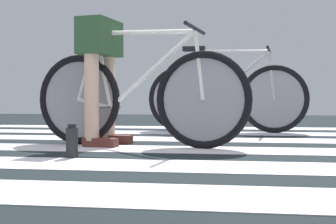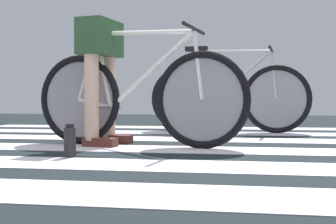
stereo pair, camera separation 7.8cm
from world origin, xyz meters
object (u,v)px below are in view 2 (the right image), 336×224
(bicycle_1_of_2, at_px, (137,96))
(cyclist_1_of_2, at_px, (101,64))
(water_bottle, at_px, (70,142))
(bicycle_2_of_2, at_px, (228,97))

(bicycle_1_of_2, bearing_deg, cyclist_1_of_2, -180.00)
(bicycle_1_of_2, xyz_separation_m, water_bottle, (-0.27, -0.70, -0.29))
(bicycle_1_of_2, relative_size, water_bottle, 8.12)
(cyclist_1_of_2, height_order, water_bottle, cyclist_1_of_2)
(bicycle_1_of_2, height_order, cyclist_1_of_2, cyclist_1_of_2)
(bicycle_1_of_2, relative_size, cyclist_1_of_2, 1.75)
(bicycle_2_of_2, bearing_deg, bicycle_1_of_2, -106.04)
(bicycle_1_of_2, distance_m, water_bottle, 0.80)
(bicycle_1_of_2, bearing_deg, water_bottle, -100.49)
(bicycle_2_of_2, bearing_deg, water_bottle, -105.33)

